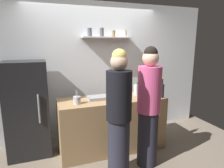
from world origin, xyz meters
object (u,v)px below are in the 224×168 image
Objects in this scene: wine_bottle_pale_glass at (109,89)px; person_pink_top at (149,108)px; baking_pan at (98,98)px; refrigerator at (28,109)px; utensil_holder at (77,100)px; person_blonde at (119,116)px; water_bottle_plastic at (136,89)px; wine_bottle_dark_glass at (162,90)px.

person_pink_top reaches higher than wine_bottle_pale_glass.
refrigerator is at bearing 165.94° from baking_pan.
refrigerator is 6.96× the size of utensil_holder.
refrigerator reaches higher than utensil_holder.
person_pink_top is 0.52m from person_blonde.
person_pink_top is (0.32, -0.85, -0.12)m from wine_bottle_pale_glass.
utensil_holder reaches higher than baking_pan.
water_bottle_plastic is at bearing -7.42° from refrigerator.
wine_bottle_pale_glass reaches higher than baking_pan.
water_bottle_plastic is (0.72, 0.04, 0.08)m from baking_pan.
wine_bottle_dark_glass is 0.19× the size of person_pink_top.
wine_bottle_pale_glass is at bearing -83.39° from person_pink_top.
water_bottle_plastic is 0.13× the size of person_pink_top.
baking_pan is at bearing -60.12° from person_blonde.
person_blonde is (-0.19, -0.95, -0.14)m from wine_bottle_pale_glass.
utensil_holder is 1.12m from water_bottle_plastic.
utensil_holder is 0.98× the size of water_bottle_plastic.
water_bottle_plastic is at bearing -115.35° from person_pink_top.
wine_bottle_pale_glass is 0.16× the size of person_pink_top.
water_bottle_plastic is at bearing 3.18° from baking_pan.
utensil_holder is 0.76m from person_blonde.
water_bottle_plastic is at bearing -18.32° from wine_bottle_pale_glass.
wine_bottle_dark_glass reaches higher than water_bottle_plastic.
wine_bottle_pale_glass is at bearing 161.68° from water_bottle_plastic.
wine_bottle_pale_glass is at bearing 35.84° from baking_pan.
refrigerator is at bearing 165.81° from wine_bottle_dark_glass.
refrigerator is 6.84× the size of water_bottle_plastic.
utensil_holder is 0.12× the size of person_pink_top.
wine_bottle_dark_glass is at bearing -4.83° from utensil_holder.
baking_pan is 0.88m from person_pink_top.
wine_bottle_dark_glass is 1.18× the size of wine_bottle_pale_glass.
person_pink_top is (1.70, -0.93, 0.12)m from refrigerator.
utensil_holder is at bearing 175.17° from wine_bottle_dark_glass.
refrigerator is 1.87m from water_bottle_plastic.
wine_bottle_pale_glass is 0.16× the size of person_blonde.
person_pink_top reaches higher than baking_pan.
wine_bottle_pale_glass is at bearing 27.92° from utensil_holder.
utensil_holder is at bearing -30.04° from refrigerator.
refrigerator is 1.94m from person_pink_top.
refrigerator reaches higher than wine_bottle_dark_glass.
baking_pan is 1.18× the size of wine_bottle_pale_glass.
wine_bottle_dark_glass reaches higher than utensil_holder.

